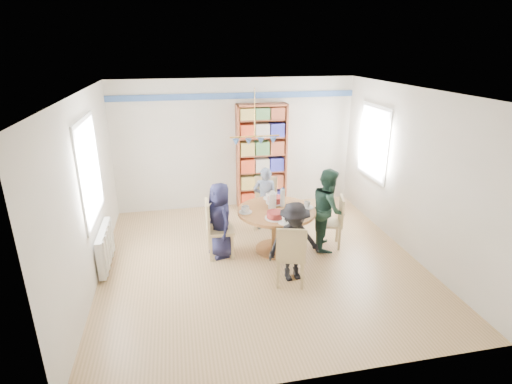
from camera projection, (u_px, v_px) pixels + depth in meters
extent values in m
plane|color=tan|center=(261.00, 261.00, 6.51)|extent=(5.00, 5.00, 0.00)
plane|color=white|center=(262.00, 91.00, 5.57)|extent=(5.00, 5.00, 0.00)
plane|color=silver|center=(236.00, 145.00, 8.34)|extent=(5.00, 0.00, 5.00)
plane|color=silver|center=(317.00, 267.00, 3.74)|extent=(5.00, 0.00, 5.00)
plane|color=silver|center=(87.00, 194.00, 5.57)|extent=(0.00, 5.00, 5.00)
plane|color=silver|center=(411.00, 173.00, 6.51)|extent=(0.00, 5.00, 5.00)
cube|color=#304E84|center=(235.00, 96.00, 7.97)|extent=(5.00, 0.02, 0.12)
cube|color=white|center=(89.00, 171.00, 5.77)|extent=(0.03, 1.32, 1.52)
cube|color=white|center=(91.00, 170.00, 5.77)|extent=(0.01, 1.20, 1.40)
cube|color=white|center=(374.00, 143.00, 7.63)|extent=(0.03, 1.12, 1.42)
cube|color=white|center=(373.00, 143.00, 7.63)|extent=(0.01, 1.00, 1.30)
cylinder|color=gold|center=(255.00, 113.00, 6.16)|extent=(0.01, 0.01, 0.75)
cylinder|color=gold|center=(255.00, 136.00, 6.29)|extent=(0.80, 0.02, 0.02)
cone|color=#395E9F|center=(236.00, 142.00, 6.26)|extent=(0.11, 0.11, 0.10)
cone|color=#395E9F|center=(249.00, 142.00, 6.30)|extent=(0.11, 0.11, 0.10)
cone|color=#395E9F|center=(261.00, 141.00, 6.34)|extent=(0.11, 0.11, 0.10)
cone|color=#395E9F|center=(273.00, 141.00, 6.38)|extent=(0.11, 0.11, 0.10)
cube|color=silver|center=(105.00, 247.00, 6.21)|extent=(0.10, 1.00, 0.60)
cube|color=silver|center=(105.00, 259.00, 5.85)|extent=(0.02, 0.06, 0.56)
cube|color=silver|center=(107.00, 253.00, 6.04)|extent=(0.02, 0.06, 0.56)
cube|color=silver|center=(109.00, 247.00, 6.22)|extent=(0.02, 0.06, 0.56)
cube|color=silver|center=(111.00, 241.00, 6.41)|extent=(0.02, 0.06, 0.56)
cube|color=silver|center=(113.00, 235.00, 6.59)|extent=(0.02, 0.06, 0.56)
cylinder|color=olive|center=(277.00, 211.00, 6.59)|extent=(1.30, 1.30, 0.05)
cylinder|color=olive|center=(276.00, 232.00, 6.72)|extent=(0.16, 0.16, 0.70)
cylinder|color=olive|center=(276.00, 249.00, 6.84)|extent=(0.70, 0.70, 0.04)
cube|color=tan|center=(220.00, 230.00, 6.52)|extent=(0.44, 0.44, 0.05)
cube|color=tan|center=(208.00, 217.00, 6.40)|extent=(0.05, 0.43, 0.51)
cube|color=tan|center=(232.00, 247.00, 6.48)|extent=(0.04, 0.04, 0.44)
cube|color=tan|center=(230.00, 238.00, 6.80)|extent=(0.04, 0.04, 0.44)
cube|color=tan|center=(211.00, 249.00, 6.42)|extent=(0.04, 0.04, 0.44)
cube|color=tan|center=(209.00, 239.00, 6.74)|extent=(0.04, 0.04, 0.44)
cube|color=tan|center=(330.00, 223.00, 6.86)|extent=(0.49, 0.49, 0.05)
cube|color=tan|center=(341.00, 210.00, 6.76)|extent=(0.14, 0.40, 0.48)
cube|color=tan|center=(319.00, 230.00, 7.10)|extent=(0.05, 0.05, 0.41)
cube|color=tan|center=(320.00, 239.00, 6.79)|extent=(0.05, 0.05, 0.41)
cube|color=tan|center=(337.00, 231.00, 7.08)|extent=(0.05, 0.05, 0.41)
cube|color=tan|center=(339.00, 239.00, 6.77)|extent=(0.05, 0.05, 0.41)
cube|color=tan|center=(265.00, 205.00, 7.57)|extent=(0.53, 0.53, 0.05)
cube|color=tan|center=(266.00, 189.00, 7.66)|extent=(0.42, 0.17, 0.50)
cube|color=tan|center=(255.00, 220.00, 7.51)|extent=(0.05, 0.05, 0.43)
cube|color=tan|center=(273.00, 220.00, 7.47)|extent=(0.05, 0.05, 0.43)
cube|color=tan|center=(257.00, 212.00, 7.83)|extent=(0.05, 0.05, 0.43)
cube|color=tan|center=(274.00, 213.00, 7.79)|extent=(0.05, 0.05, 0.43)
cube|color=tan|center=(291.00, 255.00, 5.77)|extent=(0.53, 0.53, 0.05)
cube|color=tan|center=(291.00, 246.00, 5.51)|extent=(0.42, 0.16, 0.50)
cube|color=tan|center=(302.00, 264.00, 6.00)|extent=(0.05, 0.05, 0.43)
cube|color=tan|center=(279.00, 263.00, 6.03)|extent=(0.05, 0.05, 0.43)
cube|color=tan|center=(302.00, 276.00, 5.68)|extent=(0.05, 0.05, 0.43)
cube|color=tan|center=(278.00, 275.00, 5.71)|extent=(0.05, 0.05, 0.43)
imported|color=#171733|center=(220.00, 220.00, 6.48)|extent=(0.57, 0.71, 1.27)
imported|color=#183026|center=(328.00, 209.00, 6.73)|extent=(0.69, 0.80, 1.41)
imported|color=gray|center=(265.00, 199.00, 7.44)|extent=(0.50, 0.39, 1.22)
imported|color=black|center=(294.00, 242.00, 5.81)|extent=(0.84, 0.55, 1.22)
cube|color=brown|center=(238.00, 158.00, 8.28)|extent=(0.04, 0.31, 2.20)
cube|color=brown|center=(285.00, 156.00, 8.47)|extent=(0.04, 0.31, 2.20)
cube|color=brown|center=(262.00, 105.00, 8.00)|extent=(1.05, 0.31, 0.04)
cube|color=brown|center=(261.00, 204.00, 8.74)|extent=(1.05, 0.31, 0.06)
cube|color=brown|center=(260.00, 155.00, 8.51)|extent=(1.05, 0.02, 2.20)
cube|color=brown|center=(261.00, 187.00, 8.61)|extent=(0.98, 0.29, 0.03)
cube|color=brown|center=(261.00, 171.00, 8.48)|extent=(0.98, 0.29, 0.03)
cube|color=brown|center=(262.00, 154.00, 8.36)|extent=(0.98, 0.29, 0.03)
cube|color=brown|center=(262.00, 137.00, 8.23)|extent=(0.98, 0.29, 0.03)
cube|color=brown|center=(262.00, 119.00, 8.10)|extent=(0.98, 0.29, 0.03)
cube|color=#B6391C|center=(247.00, 198.00, 8.61)|extent=(0.29, 0.23, 0.27)
cube|color=silver|center=(261.00, 197.00, 8.67)|extent=(0.29, 0.23, 0.27)
cube|color=navy|center=(276.00, 196.00, 8.73)|extent=(0.29, 0.23, 0.27)
cube|color=tan|center=(247.00, 182.00, 8.48)|extent=(0.29, 0.23, 0.27)
cube|color=#467440|center=(262.00, 181.00, 8.54)|extent=(0.29, 0.23, 0.27)
cube|color=brown|center=(276.00, 180.00, 8.60)|extent=(0.29, 0.23, 0.27)
cube|color=#B6391C|center=(247.00, 165.00, 8.35)|extent=(0.29, 0.23, 0.27)
cube|color=silver|center=(262.00, 165.00, 8.41)|extent=(0.29, 0.23, 0.27)
cube|color=navy|center=(276.00, 164.00, 8.47)|extent=(0.29, 0.23, 0.27)
cube|color=tan|center=(247.00, 148.00, 8.23)|extent=(0.29, 0.23, 0.27)
cube|color=#467440|center=(262.00, 148.00, 8.29)|extent=(0.29, 0.23, 0.27)
cube|color=brown|center=(276.00, 147.00, 8.34)|extent=(0.29, 0.23, 0.27)
cube|color=#B6391C|center=(247.00, 131.00, 8.10)|extent=(0.29, 0.23, 0.27)
cube|color=silver|center=(262.00, 130.00, 8.16)|extent=(0.29, 0.23, 0.27)
cube|color=navy|center=(277.00, 130.00, 8.22)|extent=(0.29, 0.23, 0.27)
cube|color=tan|center=(247.00, 114.00, 7.98)|extent=(0.29, 0.23, 0.23)
cube|color=#467440|center=(262.00, 113.00, 8.04)|extent=(0.29, 0.23, 0.23)
cube|color=brown|center=(277.00, 113.00, 8.10)|extent=(0.29, 0.23, 0.23)
cylinder|color=white|center=(272.00, 201.00, 6.61)|extent=(0.13, 0.13, 0.26)
sphere|color=white|center=(272.00, 193.00, 6.56)|extent=(0.10, 0.10, 0.10)
cylinder|color=silver|center=(283.00, 198.00, 6.68)|extent=(0.08, 0.08, 0.31)
cylinder|color=#395E9F|center=(283.00, 189.00, 6.62)|extent=(0.03, 0.03, 0.03)
cylinder|color=white|center=(275.00, 202.00, 6.87)|extent=(0.33, 0.33, 0.01)
cylinder|color=maroon|center=(275.00, 199.00, 6.85)|extent=(0.26, 0.26, 0.10)
cylinder|color=white|center=(275.00, 218.00, 6.26)|extent=(0.33, 0.33, 0.01)
cylinder|color=maroon|center=(275.00, 215.00, 6.24)|extent=(0.26, 0.26, 0.10)
cylinder|color=white|center=(245.00, 212.00, 6.48)|extent=(0.22, 0.22, 0.01)
imported|color=white|center=(245.00, 209.00, 6.47)|extent=(0.13, 0.13, 0.11)
cylinder|color=white|center=(307.00, 207.00, 6.68)|extent=(0.22, 0.22, 0.01)
imported|color=white|center=(307.00, 205.00, 6.66)|extent=(0.11, 0.11, 0.10)
cylinder|color=white|center=(269.00, 198.00, 7.06)|extent=(0.22, 0.22, 0.01)
imported|color=white|center=(269.00, 196.00, 7.05)|extent=(0.13, 0.13, 0.11)
cylinder|color=white|center=(285.00, 222.00, 6.10)|extent=(0.22, 0.22, 0.01)
imported|color=white|center=(285.00, 220.00, 6.08)|extent=(0.11, 0.11, 0.10)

